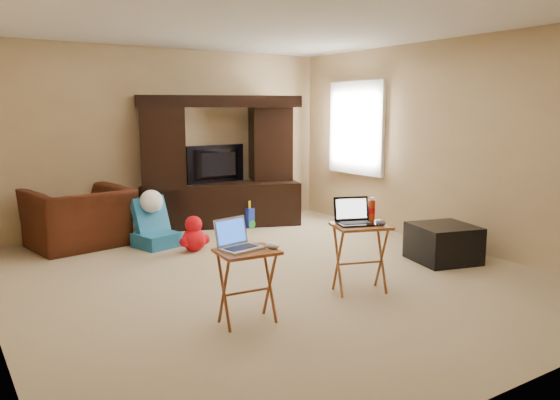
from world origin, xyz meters
TOP-DOWN VIEW (x-y plane):
  - floor at (0.00, 0.00)m, footprint 5.50×5.50m
  - ceiling at (0.00, 0.00)m, footprint 5.50×5.50m
  - wall_back at (0.00, 2.75)m, footprint 5.00×0.00m
  - wall_front at (0.00, -2.75)m, footprint 5.00×0.00m
  - wall_right at (2.50, 0.00)m, footprint 0.00×5.50m
  - window_pane at (2.48, 1.55)m, footprint 0.00×1.20m
  - window_frame at (2.46, 1.55)m, footprint 0.06×1.14m
  - entertainment_center at (0.69, 2.44)m, footprint 2.33×1.31m
  - television at (0.69, 2.46)m, footprint 0.95×0.21m
  - recliner at (-1.33, 2.23)m, footprint 1.27×1.15m
  - child_rocker at (-0.55, 1.73)m, footprint 0.59×0.64m
  - plush_toy at (-0.25, 1.29)m, footprint 0.39×0.32m
  - push_toy at (1.13, 2.18)m, footprint 0.60×0.48m
  - ottoman at (1.89, -0.61)m, footprint 0.77×0.77m
  - tray_table_left at (-0.81, -0.98)m, footprint 0.48×0.40m
  - tray_table_right at (0.42, -0.90)m, footprint 0.59×0.53m
  - laptop_left at (-0.84, -0.95)m, footprint 0.35×0.32m
  - laptop_right at (0.38, -0.88)m, footprint 0.40×0.37m
  - mouse_left at (-0.63, -1.05)m, footprint 0.12×0.14m
  - mouse_right at (0.55, -1.02)m, footprint 0.11×0.14m
  - water_bottle at (0.62, -0.82)m, footprint 0.06×0.06m

SIDE VIEW (x-z plane):
  - floor at x=0.00m, z-range 0.00..0.00m
  - push_toy at x=1.13m, z-range 0.00..0.40m
  - ottoman at x=1.89m, z-range 0.00..0.41m
  - plush_toy at x=-0.25m, z-range 0.00..0.43m
  - tray_table_left at x=-0.81m, z-range 0.00..0.59m
  - child_rocker at x=-0.55m, z-range 0.00..0.61m
  - tray_table_right at x=0.42m, z-range 0.00..0.63m
  - recliner at x=-1.33m, z-range 0.00..0.72m
  - mouse_left at x=-0.63m, z-range 0.59..0.64m
  - mouse_right at x=0.55m, z-range 0.63..0.69m
  - laptop_left at x=-0.84m, z-range 0.59..0.83m
  - water_bottle at x=0.62m, z-range 0.63..0.83m
  - laptop_right at x=0.38m, z-range 0.63..0.87m
  - television at x=0.69m, z-range 0.62..1.16m
  - entertainment_center at x=0.69m, z-range 0.00..1.86m
  - wall_back at x=0.00m, z-range -1.25..3.75m
  - wall_front at x=0.00m, z-range -1.25..3.75m
  - wall_right at x=2.50m, z-range -1.50..4.00m
  - window_pane at x=2.48m, z-range 0.80..2.00m
  - window_frame at x=2.46m, z-range 0.73..2.07m
  - ceiling at x=0.00m, z-range 2.50..2.50m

